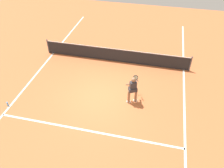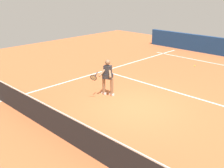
# 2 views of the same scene
# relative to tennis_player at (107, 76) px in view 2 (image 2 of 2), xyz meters

# --- Properties ---
(ground_plane) EXTENTS (27.61, 27.61, 0.00)m
(ground_plane) POSITION_rel_tennis_player_xyz_m (-1.64, 0.07, -0.85)
(ground_plane) COLOR #C66638
(baseline_marking) EXTENTS (9.50, 0.10, 0.01)m
(baseline_marking) POSITION_rel_tennis_player_xyz_m (-1.64, -8.05, -0.84)
(baseline_marking) COLOR white
(baseline_marking) RESTS_ON ground
(service_line_marking) EXTENTS (8.50, 0.10, 0.01)m
(service_line_marking) POSITION_rel_tennis_player_xyz_m (-1.64, -2.32, -0.84)
(service_line_marking) COLOR white
(service_line_marking) RESTS_ON ground
(sideline_right_marking) EXTENTS (0.10, 19.24, 0.01)m
(sideline_right_marking) POSITION_rel_tennis_player_xyz_m (2.61, 0.07, -0.84)
(sideline_right_marking) COLOR white
(sideline_right_marking) RESTS_ON ground
(court_net) EXTENTS (9.18, 0.08, 0.99)m
(court_net) POSITION_rel_tennis_player_xyz_m (-1.64, 3.45, -0.39)
(court_net) COLOR #4C4C51
(court_net) RESTS_ON ground
(tennis_player) EXTENTS (0.67, 1.12, 1.55)m
(tennis_player) POSITION_rel_tennis_player_xyz_m (0.00, 0.00, 0.00)
(tennis_player) COLOR #8C6647
(tennis_player) RESTS_ON ground
(tennis_ball_near) EXTENTS (0.07, 0.07, 0.07)m
(tennis_ball_near) POSITION_rel_tennis_player_xyz_m (-0.52, -6.65, -0.81)
(tennis_ball_near) COLOR #D1E533
(tennis_ball_near) RESTS_ON ground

